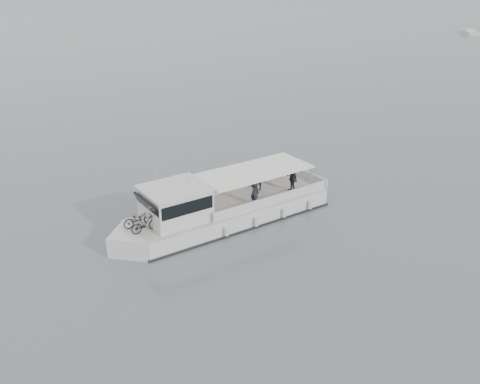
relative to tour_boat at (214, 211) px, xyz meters
name	(u,v)px	position (x,y,z in m)	size (l,w,h in m)	color
ground	(334,211)	(6.89, -0.85, -0.87)	(1400.00, 1400.00, 0.00)	#4F595D
tour_boat	(214,211)	(0.00, 0.00, 0.00)	(12.75, 5.38, 5.32)	silver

